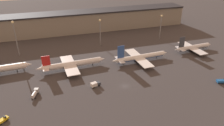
% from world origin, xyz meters
% --- Properties ---
extents(ground, '(600.00, 600.00, 0.00)m').
position_xyz_m(ground, '(0.00, 0.00, 0.00)').
color(ground, '#383538').
extents(terminal_building, '(202.15, 21.05, 19.51)m').
position_xyz_m(terminal_building, '(0.00, 107.53, 9.82)').
color(terminal_building, gray).
rests_on(terminal_building, ground).
extents(airplane_1, '(46.66, 30.26, 11.88)m').
position_xyz_m(airplane_1, '(-26.37, 30.89, 3.30)').
color(airplane_1, silver).
rests_on(airplane_1, ground).
extents(airplane_2, '(44.13, 32.43, 13.89)m').
position_xyz_m(airplane_2, '(21.87, 27.92, 3.12)').
color(airplane_2, white).
rests_on(airplane_2, ground).
extents(airplane_3, '(35.19, 28.14, 13.05)m').
position_xyz_m(airplane_3, '(69.23, 32.35, 3.03)').
color(airplane_3, silver).
rests_on(airplane_3, ground).
extents(service_vehicle_1, '(4.47, 7.63, 2.94)m').
position_xyz_m(service_vehicle_1, '(-49.85, 5.48, 1.69)').
color(service_vehicle_1, '#9EA3A8').
rests_on(service_vehicle_1, ground).
extents(service_vehicle_3, '(6.79, 4.02, 2.87)m').
position_xyz_m(service_vehicle_3, '(56.37, -14.19, 1.36)').
color(service_vehicle_3, '#195199').
rests_on(service_vehicle_3, ground).
extents(service_vehicle_4, '(6.14, 4.07, 2.90)m').
position_xyz_m(service_vehicle_4, '(-16.67, 4.65, 1.64)').
color(service_vehicle_4, '#282D38').
rests_on(service_vehicle_4, ground).
extents(service_vehicle_5, '(5.62, 5.40, 2.47)m').
position_xyz_m(service_vehicle_5, '(-64.02, -11.70, 1.16)').
color(service_vehicle_5, gold).
rests_on(service_vehicle_5, ground).
extents(lamp_post_0, '(1.80, 1.80, 26.65)m').
position_xyz_m(lamp_post_0, '(-61.42, 64.46, 16.81)').
color(lamp_post_0, slate).
rests_on(lamp_post_0, ground).
extents(lamp_post_1, '(1.80, 1.80, 22.62)m').
position_xyz_m(lamp_post_1, '(2.24, 64.46, 14.58)').
color(lamp_post_1, slate).
rests_on(lamp_post_1, ground).
extents(lamp_post_2, '(1.80, 1.80, 22.02)m').
position_xyz_m(lamp_post_2, '(57.26, 64.46, 14.25)').
color(lamp_post_2, slate).
rests_on(lamp_post_2, ground).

